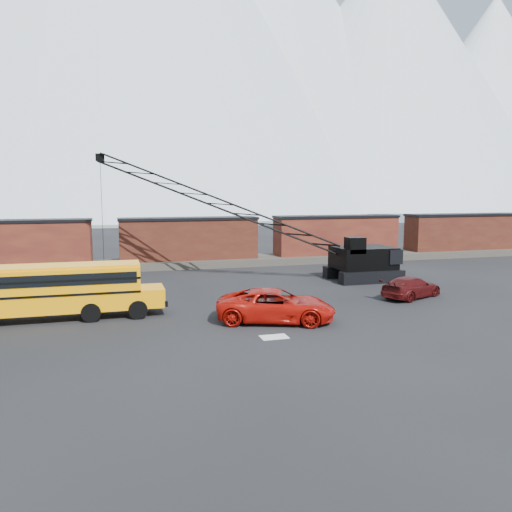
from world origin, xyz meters
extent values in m
plane|color=black|center=(0.00, 0.00, 0.00)|extent=(160.00, 160.00, 0.00)
cone|color=white|center=(80.00, 290.00, 100.80)|extent=(300.00, 300.00, 210.00)
cone|color=white|center=(170.00, 275.00, 84.00)|extent=(260.00, 260.00, 175.00)
cone|color=white|center=(260.00, 285.00, 72.00)|extent=(220.00, 220.00, 150.00)
cone|color=white|center=(40.00, 320.00, 76.80)|extent=(240.00, 240.00, 160.00)
cube|color=white|center=(0.00, 340.00, 12.00)|extent=(800.00, 80.00, 24.00)
cube|color=#4C463E|center=(0.00, 22.00, 0.35)|extent=(120.00, 5.00, 0.70)
cube|color=#411312|center=(-16.00, 22.00, 2.70)|extent=(13.50, 2.90, 4.00)
cube|color=black|center=(-16.00, 22.00, 4.75)|extent=(13.70, 3.10, 0.25)
cube|color=black|center=(-11.80, 22.00, 1.00)|extent=(2.20, 2.40, 0.60)
cube|color=#4D2215|center=(0.00, 22.00, 2.70)|extent=(13.50, 2.90, 4.00)
cube|color=black|center=(0.00, 22.00, 4.75)|extent=(13.70, 3.10, 0.25)
cube|color=black|center=(-4.20, 22.00, 1.00)|extent=(2.20, 2.40, 0.60)
cube|color=black|center=(4.20, 22.00, 1.00)|extent=(2.20, 2.40, 0.60)
cube|color=#411312|center=(16.00, 22.00, 2.70)|extent=(13.50, 2.90, 4.00)
cube|color=black|center=(16.00, 22.00, 4.75)|extent=(13.70, 3.10, 0.25)
cube|color=black|center=(11.80, 22.00, 1.00)|extent=(2.20, 2.40, 0.60)
cube|color=black|center=(20.20, 22.00, 1.00)|extent=(2.20, 2.40, 0.60)
cube|color=#4D2215|center=(32.00, 22.00, 2.70)|extent=(13.50, 2.90, 4.00)
cube|color=black|center=(32.00, 22.00, 4.75)|extent=(13.70, 3.10, 0.25)
cube|color=black|center=(27.80, 22.00, 1.00)|extent=(2.20, 2.40, 0.60)
cube|color=black|center=(36.20, 22.00, 1.00)|extent=(2.20, 2.40, 0.60)
cube|color=silver|center=(0.50, -4.00, 0.01)|extent=(1.40, 0.90, 0.02)
cube|color=#F49705|center=(-10.78, 2.84, 1.80)|extent=(10.00, 2.50, 2.50)
cube|color=#F49705|center=(-5.18, 2.84, 1.10)|extent=(1.60, 2.30, 1.10)
cube|color=#F49705|center=(-10.78, 2.84, 3.10)|extent=(10.00, 2.30, 0.18)
cube|color=black|center=(-10.78, 1.58, 2.50)|extent=(9.60, 0.05, 0.65)
cube|color=black|center=(-10.78, 4.10, 2.50)|extent=(9.60, 0.05, 0.65)
cube|color=black|center=(-4.33, 2.84, 0.80)|extent=(0.15, 2.45, 0.35)
cylinder|color=black|center=(-8.58, 1.69, 0.55)|extent=(1.10, 0.35, 1.10)
cylinder|color=black|center=(-8.58, 3.99, 0.55)|extent=(1.10, 0.35, 1.10)
cylinder|color=black|center=(-5.98, 1.69, 0.55)|extent=(1.10, 0.35, 1.10)
cylinder|color=black|center=(-5.98, 3.99, 0.55)|extent=(1.10, 0.35, 1.10)
imported|color=#B01008|center=(1.58, -1.05, 0.93)|extent=(7.35, 5.20, 1.86)
imported|color=#420B0C|center=(12.70, 2.54, 0.74)|extent=(5.52, 3.98, 1.49)
cube|color=black|center=(12.87, 8.34, 0.50)|extent=(5.50, 1.00, 1.00)
cube|color=black|center=(12.87, 11.54, 0.50)|extent=(5.50, 1.00, 1.00)
cube|color=black|center=(12.87, 9.94, 1.90)|extent=(4.80, 3.60, 1.80)
cube|color=black|center=(14.87, 9.94, 2.10)|extent=(1.20, 3.80, 1.20)
cube|color=black|center=(11.47, 8.74, 3.10)|extent=(1.40, 1.20, 1.30)
cube|color=black|center=(11.47, 8.19, 3.10)|extent=(1.20, 0.06, 0.90)
cube|color=black|center=(-8.07, 15.58, 10.15)|extent=(0.70, 0.50, 0.60)
cylinder|color=black|center=(-8.07, 15.58, 5.07)|extent=(0.04, 0.04, 9.85)
cube|color=black|center=(-8.07, 15.58, 0.35)|extent=(0.25, 0.25, 0.50)
camera|label=1|loc=(-7.14, -27.46, 7.31)|focal=35.00mm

